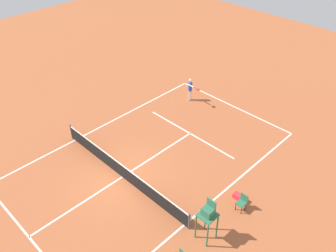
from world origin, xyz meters
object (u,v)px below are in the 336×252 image
at_px(tennis_ball, 173,98).
at_px(courtside_chair_mid, 242,202).
at_px(player_serving, 190,88).
at_px(equipment_bag, 240,198).
at_px(umpire_chair, 208,215).

relative_size(tennis_ball, courtside_chair_mid, 0.07).
height_order(player_serving, courtside_chair_mid, player_serving).
distance_m(tennis_ball, equipment_bag, 10.79).
bearing_deg(equipment_bag, tennis_ball, -26.72).
xyz_separation_m(umpire_chair, courtside_chair_mid, (-0.18, -2.60, -1.07)).
bearing_deg(courtside_chair_mid, equipment_bag, -48.81).
height_order(tennis_ball, equipment_bag, equipment_bag).
bearing_deg(player_serving, umpire_chair, 50.66).
bearing_deg(courtside_chair_mid, umpire_chair, 85.97).
distance_m(tennis_ball, courtside_chair_mid, 11.39).
height_order(tennis_ball, umpire_chair, umpire_chair).
xyz_separation_m(umpire_chair, equipment_bag, (0.23, -3.08, -1.46)).
height_order(player_serving, umpire_chair, umpire_chair).
bearing_deg(tennis_ball, umpire_chair, 141.22).
xyz_separation_m(tennis_ball, courtside_chair_mid, (-10.05, 5.33, 0.50)).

